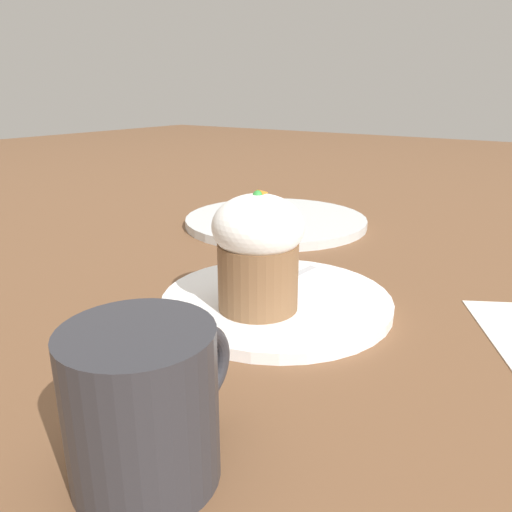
# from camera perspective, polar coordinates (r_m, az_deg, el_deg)

# --- Properties ---
(ground_plane) EXTENTS (4.00, 4.00, 0.00)m
(ground_plane) POSITION_cam_1_polar(r_m,az_deg,el_deg) (0.52, 2.34, -5.73)
(ground_plane) COLOR brown
(dessert_plate) EXTENTS (0.24, 0.24, 0.01)m
(dessert_plate) POSITION_cam_1_polar(r_m,az_deg,el_deg) (0.52, 2.35, -5.17)
(dessert_plate) COLOR white
(dessert_plate) RESTS_ON ground_plane
(carrot_cake) EXTENTS (0.09, 0.09, 0.12)m
(carrot_cake) POSITION_cam_1_polar(r_m,az_deg,el_deg) (0.47, 0.00, 0.78)
(carrot_cake) COLOR brown
(carrot_cake) RESTS_ON dessert_plate
(spoon) EXTENTS (0.12, 0.03, 0.01)m
(spoon) POSITION_cam_1_polar(r_m,az_deg,el_deg) (0.54, 1.83, -3.48)
(spoon) COLOR #B7B7BC
(spoon) RESTS_ON dessert_plate
(coffee_cup) EXTENTS (0.12, 0.09, 0.09)m
(coffee_cup) POSITION_cam_1_polar(r_m,az_deg,el_deg) (0.30, -12.57, -16.20)
(coffee_cup) COLOR #2D2D33
(coffee_cup) RESTS_ON ground_plane
(side_plate) EXTENTS (0.30, 0.30, 0.01)m
(side_plate) POSITION_cam_1_polar(r_m,az_deg,el_deg) (0.83, 2.27, 4.04)
(side_plate) COLOR silver
(side_plate) RESTS_ON ground_plane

